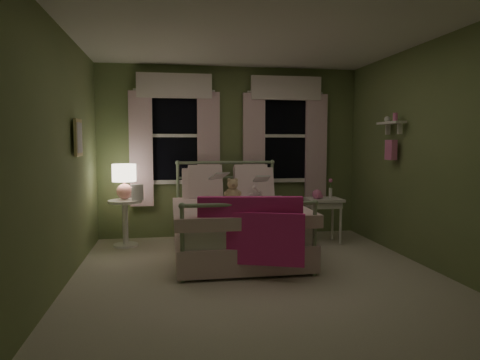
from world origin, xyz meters
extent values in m
plane|color=beige|center=(0.00, 0.00, 0.00)|extent=(4.20, 4.20, 0.00)
plane|color=white|center=(0.00, 0.00, 2.60)|extent=(4.20, 4.20, 0.00)
plane|color=#778751|center=(0.00, 2.10, 1.30)|extent=(4.00, 0.00, 4.00)
plane|color=#778751|center=(0.00, -2.10, 1.30)|extent=(4.00, 0.00, 4.00)
plane|color=#778751|center=(-2.00, 0.00, 1.30)|extent=(0.00, 4.20, 4.20)
plane|color=#778751|center=(2.00, 0.00, 1.30)|extent=(0.00, 4.20, 4.20)
cube|color=white|center=(-0.11, 0.87, 0.42)|extent=(1.44, 1.94, 0.26)
cube|color=white|center=(-0.11, 0.87, 0.18)|extent=(1.54, 2.02, 0.30)
cube|color=white|center=(-0.11, 0.72, 0.60)|extent=(1.58, 1.75, 0.14)
cylinder|color=#9EB793|center=(-0.80, 0.87, 0.30)|extent=(0.04, 1.90, 0.04)
cylinder|color=#9EB793|center=(0.58, 0.87, 0.30)|extent=(0.04, 1.90, 0.04)
cylinder|color=#9EB793|center=(-0.82, 1.84, 0.57)|extent=(0.04, 0.04, 1.15)
cylinder|color=#9EB793|center=(0.60, 1.84, 0.57)|extent=(0.04, 0.04, 1.15)
sphere|color=#9EB793|center=(-0.82, 1.84, 1.15)|extent=(0.07, 0.07, 0.07)
sphere|color=#9EB793|center=(0.60, 1.84, 1.15)|extent=(0.07, 0.07, 0.07)
cylinder|color=#9EB793|center=(-0.11, 1.84, 1.15)|extent=(1.42, 0.04, 0.04)
cylinder|color=#9EB793|center=(-0.11, 1.84, 0.93)|extent=(1.38, 0.03, 0.03)
cylinder|color=#9EB793|center=(-0.82, -0.10, 0.40)|extent=(0.04, 0.04, 0.80)
cylinder|color=#9EB793|center=(0.60, -0.10, 0.40)|extent=(0.04, 0.04, 0.80)
sphere|color=#9EB793|center=(-0.82, -0.10, 0.80)|extent=(0.07, 0.07, 0.07)
sphere|color=#9EB793|center=(0.60, -0.10, 0.80)|extent=(0.07, 0.07, 0.07)
cylinder|color=#9EB793|center=(-0.11, -0.10, 0.80)|extent=(1.42, 0.04, 0.04)
cube|color=white|center=(-0.49, 1.57, 0.80)|extent=(0.55, 0.32, 0.57)
cube|color=white|center=(0.27, 1.57, 0.80)|extent=(0.55, 0.32, 0.57)
cube|color=white|center=(-0.44, 1.57, 0.88)|extent=(0.48, 0.30, 0.51)
cube|color=white|center=(0.22, 1.57, 0.88)|extent=(0.48, 0.30, 0.51)
cube|color=#E22C8A|center=(-0.11, -0.10, 0.72)|extent=(1.10, 0.26, 0.32)
cube|color=#F9309B|center=(-0.11, -0.17, 0.45)|extent=(1.05, 0.41, 0.55)
imported|color=#F7D1DD|center=(-0.39, 1.32, 0.92)|extent=(0.26, 0.18, 0.70)
imported|color=#F7D1DD|center=(0.17, 1.32, 0.95)|extent=(0.40, 0.32, 0.77)
imported|color=beige|center=(-0.39, 1.07, 0.96)|extent=(0.23, 0.18, 0.26)
imported|color=beige|center=(0.17, 1.07, 0.92)|extent=(0.20, 0.12, 0.26)
sphere|color=tan|center=(-0.11, 1.17, 0.75)|extent=(0.20, 0.20, 0.20)
sphere|color=tan|center=(-0.11, 1.15, 0.89)|extent=(0.14, 0.14, 0.14)
sphere|color=tan|center=(-0.16, 1.15, 0.95)|extent=(0.05, 0.05, 0.05)
sphere|color=tan|center=(-0.07, 1.15, 0.95)|extent=(0.05, 0.05, 0.05)
sphere|color=tan|center=(-0.19, 1.14, 0.77)|extent=(0.08, 0.08, 0.08)
sphere|color=tan|center=(-0.03, 1.14, 0.77)|extent=(0.08, 0.08, 0.08)
sphere|color=#8C6B51|center=(-0.11, 1.09, 0.89)|extent=(0.05, 0.05, 0.05)
cylinder|color=white|center=(-1.56, 1.61, 0.63)|extent=(0.46, 0.46, 0.04)
cylinder|color=white|center=(-1.56, 1.61, 0.32)|extent=(0.08, 0.08, 0.60)
cylinder|color=white|center=(-1.56, 1.61, 0.01)|extent=(0.34, 0.34, 0.03)
sphere|color=pink|center=(-1.56, 1.61, 0.77)|extent=(0.22, 0.22, 0.22)
cylinder|color=pink|center=(-1.56, 1.61, 0.89)|extent=(0.03, 0.03, 0.13)
cylinder|color=#FFEAC6|center=(-1.56, 1.61, 1.03)|extent=(0.33, 0.33, 0.24)
imported|color=beige|center=(-1.46, 1.53, 0.66)|extent=(0.18, 0.23, 0.02)
cube|color=white|center=(1.23, 1.33, 0.63)|extent=(0.50, 0.40, 0.04)
cube|color=white|center=(1.23, 1.33, 0.56)|extent=(0.44, 0.34, 0.08)
cylinder|color=white|center=(1.03, 1.18, 0.31)|extent=(0.04, 0.04, 0.60)
cylinder|color=white|center=(1.43, 1.18, 0.31)|extent=(0.04, 0.04, 0.60)
cylinder|color=white|center=(1.03, 1.48, 0.31)|extent=(0.04, 0.04, 0.60)
cylinder|color=white|center=(1.43, 1.48, 0.31)|extent=(0.04, 0.04, 0.60)
sphere|color=pink|center=(1.13, 1.33, 0.71)|extent=(0.14, 0.14, 0.14)
cube|color=pink|center=(1.13, 1.24, 0.69)|extent=(0.11, 0.07, 0.04)
cylinder|color=white|center=(1.35, 1.38, 0.72)|extent=(0.05, 0.05, 0.14)
cylinder|color=#4C7F3F|center=(1.35, 1.38, 0.83)|extent=(0.01, 0.01, 0.12)
sphere|color=pink|center=(1.35, 1.38, 0.90)|extent=(0.06, 0.06, 0.06)
cube|color=black|center=(-0.85, 2.08, 1.55)|extent=(0.76, 0.02, 1.35)
cube|color=white|center=(-0.85, 2.06, 2.25)|extent=(0.84, 0.05, 0.06)
cube|color=white|center=(-0.85, 2.06, 0.85)|extent=(0.84, 0.05, 0.06)
cube|color=white|center=(-1.25, 2.06, 1.55)|extent=(0.06, 0.05, 1.40)
cube|color=white|center=(-0.45, 2.06, 1.55)|extent=(0.06, 0.05, 1.40)
cube|color=white|center=(-0.85, 2.06, 1.55)|extent=(0.76, 0.04, 0.05)
cube|color=white|center=(-1.35, 2.02, 1.35)|extent=(0.34, 0.06, 1.70)
cube|color=silver|center=(-0.35, 2.02, 1.35)|extent=(0.34, 0.06, 1.70)
cube|color=white|center=(-0.85, 2.00, 2.28)|extent=(1.10, 0.08, 0.36)
cylinder|color=white|center=(-0.85, 2.04, 2.22)|extent=(1.20, 0.03, 0.03)
cube|color=black|center=(0.85, 2.08, 1.55)|extent=(0.76, 0.02, 1.35)
cube|color=white|center=(0.85, 2.06, 2.25)|extent=(0.84, 0.05, 0.06)
cube|color=white|center=(0.85, 2.06, 0.85)|extent=(0.84, 0.05, 0.06)
cube|color=white|center=(0.45, 2.06, 1.55)|extent=(0.06, 0.05, 1.40)
cube|color=white|center=(1.25, 2.06, 1.55)|extent=(0.06, 0.05, 1.40)
cube|color=white|center=(0.85, 2.06, 1.55)|extent=(0.76, 0.04, 0.05)
cube|color=white|center=(0.35, 2.02, 1.35)|extent=(0.34, 0.06, 1.70)
cube|color=white|center=(1.35, 2.02, 1.35)|extent=(0.34, 0.06, 1.70)
cube|color=white|center=(0.85, 2.00, 2.28)|extent=(1.10, 0.08, 0.36)
cylinder|color=white|center=(0.85, 2.04, 2.22)|extent=(1.20, 0.03, 0.03)
cube|color=white|center=(1.89, 0.70, 1.70)|extent=(0.15, 0.50, 0.03)
cube|color=white|center=(1.93, 0.55, 1.62)|extent=(0.06, 0.03, 0.14)
cube|color=white|center=(1.93, 0.85, 1.62)|extent=(0.06, 0.03, 0.14)
cylinder|color=pink|center=(1.89, 0.60, 1.77)|extent=(0.06, 0.06, 0.10)
sphere|color=white|center=(1.89, 0.80, 1.75)|extent=(0.08, 0.08, 0.08)
cube|color=pink|center=(1.90, 0.70, 1.35)|extent=(0.08, 0.18, 0.26)
cube|color=beige|center=(-1.95, 0.60, 1.50)|extent=(0.03, 0.32, 0.42)
cube|color=silver|center=(-1.94, 0.60, 1.50)|extent=(0.01, 0.25, 0.34)
camera|label=1|loc=(-0.95, -4.46, 1.44)|focal=32.00mm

